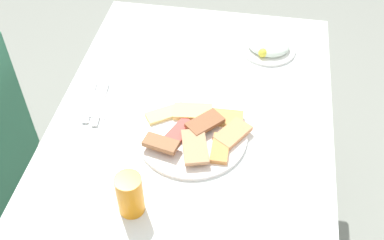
{
  "coord_description": "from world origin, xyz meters",
  "views": [
    {
      "loc": [
        -0.97,
        -0.16,
        1.76
      ],
      "look_at": [
        -0.03,
        -0.0,
        0.77
      ],
      "focal_mm": 44.17,
      "sensor_mm": 36.0,
      "label": 1
    }
  ],
  "objects_px": {
    "salad_plate_greens": "(268,46)",
    "spoon": "(89,102)",
    "dining_table": "(192,139)",
    "pide_platter": "(195,133)",
    "paper_napkin": "(95,104)",
    "fork": "(101,104)",
    "soda_can": "(130,195)"
  },
  "relations": [
    {
      "from": "soda_can",
      "to": "fork",
      "type": "height_order",
      "value": "soda_can"
    },
    {
      "from": "dining_table",
      "to": "pide_platter",
      "type": "height_order",
      "value": "pide_platter"
    },
    {
      "from": "pide_platter",
      "to": "paper_napkin",
      "type": "distance_m",
      "value": 0.34
    },
    {
      "from": "soda_can",
      "to": "fork",
      "type": "relative_size",
      "value": 0.64
    },
    {
      "from": "pide_platter",
      "to": "salad_plate_greens",
      "type": "distance_m",
      "value": 0.48
    },
    {
      "from": "soda_can",
      "to": "dining_table",
      "type": "bearing_deg",
      "value": -16.48
    },
    {
      "from": "dining_table",
      "to": "pide_platter",
      "type": "relative_size",
      "value": 3.61
    },
    {
      "from": "spoon",
      "to": "fork",
      "type": "bearing_deg",
      "value": -99.76
    },
    {
      "from": "dining_table",
      "to": "soda_can",
      "type": "height_order",
      "value": "soda_can"
    },
    {
      "from": "dining_table",
      "to": "salad_plate_greens",
      "type": "relative_size",
      "value": 6.25
    },
    {
      "from": "salad_plate_greens",
      "to": "spoon",
      "type": "height_order",
      "value": "salad_plate_greens"
    },
    {
      "from": "spoon",
      "to": "pide_platter",
      "type": "bearing_deg",
      "value": -112.91
    },
    {
      "from": "paper_napkin",
      "to": "fork",
      "type": "height_order",
      "value": "fork"
    },
    {
      "from": "dining_table",
      "to": "paper_napkin",
      "type": "bearing_deg",
      "value": 86.37
    },
    {
      "from": "paper_napkin",
      "to": "spoon",
      "type": "relative_size",
      "value": 0.63
    },
    {
      "from": "salad_plate_greens",
      "to": "paper_napkin",
      "type": "height_order",
      "value": "salad_plate_greens"
    },
    {
      "from": "dining_table",
      "to": "salad_plate_greens",
      "type": "bearing_deg",
      "value": -28.03
    },
    {
      "from": "pide_platter",
      "to": "paper_napkin",
      "type": "bearing_deg",
      "value": 76.14
    },
    {
      "from": "salad_plate_greens",
      "to": "dining_table",
      "type": "bearing_deg",
      "value": 151.97
    },
    {
      "from": "soda_can",
      "to": "fork",
      "type": "distance_m",
      "value": 0.4
    },
    {
      "from": "dining_table",
      "to": "salad_plate_greens",
      "type": "xyz_separation_m",
      "value": [
        0.38,
        -0.2,
        0.1
      ]
    },
    {
      "from": "spoon",
      "to": "dining_table",
      "type": "bearing_deg",
      "value": -103.19
    },
    {
      "from": "salad_plate_greens",
      "to": "paper_napkin",
      "type": "bearing_deg",
      "value": 125.41
    },
    {
      "from": "salad_plate_greens",
      "to": "soda_can",
      "type": "height_order",
      "value": "soda_can"
    },
    {
      "from": "salad_plate_greens",
      "to": "fork",
      "type": "xyz_separation_m",
      "value": [
        -0.36,
        0.49,
        -0.01
      ]
    },
    {
      "from": "spoon",
      "to": "salad_plate_greens",
      "type": "bearing_deg",
      "value": -65.28
    },
    {
      "from": "salad_plate_greens",
      "to": "fork",
      "type": "distance_m",
      "value": 0.61
    },
    {
      "from": "paper_napkin",
      "to": "spoon",
      "type": "height_order",
      "value": "spoon"
    },
    {
      "from": "pide_platter",
      "to": "salad_plate_greens",
      "type": "height_order",
      "value": "salad_plate_greens"
    },
    {
      "from": "soda_can",
      "to": "spoon",
      "type": "distance_m",
      "value": 0.42
    },
    {
      "from": "dining_table",
      "to": "soda_can",
      "type": "bearing_deg",
      "value": 163.52
    },
    {
      "from": "dining_table",
      "to": "fork",
      "type": "distance_m",
      "value": 0.3
    }
  ]
}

